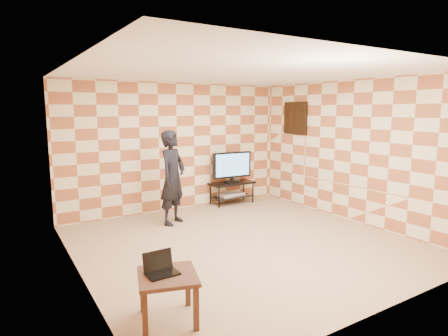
{
  "coord_description": "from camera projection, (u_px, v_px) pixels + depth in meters",
  "views": [
    {
      "loc": [
        -3.34,
        -4.78,
        2.14
      ],
      "look_at": [
        0.0,
        0.6,
        1.15
      ],
      "focal_mm": 30.0,
      "sensor_mm": 36.0,
      "label": 1
    }
  ],
  "objects": [
    {
      "name": "floor",
      "position": [
        243.0,
        243.0,
        6.08
      ],
      "size": [
        5.0,
        5.0,
        0.0
      ],
      "primitive_type": "plane",
      "color": "#9D8264",
      "rests_on": "ground"
    },
    {
      "name": "person",
      "position": [
        173.0,
        178.0,
        6.99
      ],
      "size": [
        0.77,
        0.71,
        1.76
      ],
      "primitive_type": "imported",
      "rotation": [
        0.0,
        0.0,
        0.6
      ],
      "color": "black",
      "rests_on": "floor"
    },
    {
      "name": "tv_stand",
      "position": [
        232.0,
        188.0,
        8.57
      ],
      "size": [
        1.04,
        0.47,
        0.5
      ],
      "color": "black",
      "rests_on": "floor"
    },
    {
      "name": "wall_art",
      "position": [
        295.0,
        118.0,
        8.37
      ],
      "size": [
        0.04,
        0.72,
        0.72
      ],
      "color": "black",
      "rests_on": "wall_right"
    },
    {
      "name": "dvd_player",
      "position": [
        228.0,
        195.0,
        8.58
      ],
      "size": [
        0.44,
        0.34,
        0.07
      ],
      "primitive_type": "cube",
      "rotation": [
        0.0,
        0.0,
        0.13
      ],
      "color": "silver",
      "rests_on": "tv_stand"
    },
    {
      "name": "tv",
      "position": [
        232.0,
        166.0,
        8.48
      ],
      "size": [
        0.96,
        0.2,
        0.69
      ],
      "color": "black",
      "rests_on": "tv_stand"
    },
    {
      "name": "wall_left",
      "position": [
        76.0,
        175.0,
        4.57
      ],
      "size": [
        0.02,
        5.0,
        2.7
      ],
      "primitive_type": "cube",
      "color": "beige",
      "rests_on": "ground"
    },
    {
      "name": "laptop",
      "position": [
        160.0,
        268.0,
        3.79
      ],
      "size": [
        0.32,
        0.26,
        0.21
      ],
      "color": "black",
      "rests_on": "side_table"
    },
    {
      "name": "wall_front",
      "position": [
        386.0,
        189.0,
        3.77
      ],
      "size": [
        5.0,
        0.02,
        2.7
      ],
      "primitive_type": "cube",
      "color": "beige",
      "rests_on": "ground"
    },
    {
      "name": "wall_back",
      "position": [
        177.0,
        147.0,
        7.97
      ],
      "size": [
        5.0,
        0.02,
        2.7
      ],
      "primitive_type": "cube",
      "color": "beige",
      "rests_on": "ground"
    },
    {
      "name": "ceiling",
      "position": [
        245.0,
        72.0,
        5.66
      ],
      "size": [
        5.0,
        5.0,
        0.02
      ],
      "primitive_type": "cube",
      "color": "white",
      "rests_on": "wall_back"
    },
    {
      "name": "game_console",
      "position": [
        239.0,
        194.0,
        8.73
      ],
      "size": [
        0.23,
        0.17,
        0.05
      ],
      "primitive_type": "cube",
      "rotation": [
        0.0,
        0.0,
        0.03
      ],
      "color": "silver",
      "rests_on": "tv_stand"
    },
    {
      "name": "wall_right",
      "position": [
        351.0,
        151.0,
        7.17
      ],
      "size": [
        0.02,
        5.0,
        2.7
      ],
      "primitive_type": "cube",
      "color": "beige",
      "rests_on": "ground"
    },
    {
      "name": "side_table",
      "position": [
        168.0,
        283.0,
        3.78
      ],
      "size": [
        0.73,
        0.73,
        0.5
      ],
      "color": "#321A12",
      "rests_on": "floor"
    }
  ]
}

